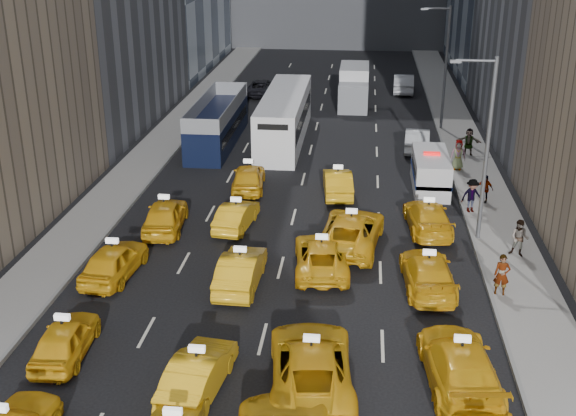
{
  "coord_description": "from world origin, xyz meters",
  "views": [
    {
      "loc": [
        3.41,
        -21.15,
        14.77
      ],
      "look_at": [
        0.09,
        10.3,
        2.0
      ],
      "focal_mm": 45.0,
      "sensor_mm": 36.0,
      "label": 1
    }
  ],
  "objects_px": {
    "nypd_van": "(430,172)",
    "double_decker": "(218,122)",
    "box_truck": "(354,87)",
    "city_bus": "(284,117)",
    "pedestrian_0": "(502,275)"
  },
  "relations": [
    {
      "from": "city_bus",
      "to": "double_decker",
      "type": "bearing_deg",
      "value": -156.71
    },
    {
      "from": "double_decker",
      "to": "nypd_van",
      "type": "bearing_deg",
      "value": -28.39
    },
    {
      "from": "city_bus",
      "to": "nypd_van",
      "type": "bearing_deg",
      "value": -35.27
    },
    {
      "from": "nypd_van",
      "to": "city_bus",
      "type": "xyz_separation_m",
      "value": [
        -9.53,
        8.82,
        0.69
      ]
    },
    {
      "from": "nypd_van",
      "to": "box_truck",
      "type": "bearing_deg",
      "value": 105.99
    },
    {
      "from": "nypd_van",
      "to": "box_truck",
      "type": "height_order",
      "value": "box_truck"
    },
    {
      "from": "nypd_van",
      "to": "box_truck",
      "type": "relative_size",
      "value": 0.73
    },
    {
      "from": "city_bus",
      "to": "pedestrian_0",
      "type": "relative_size",
      "value": 7.48
    },
    {
      "from": "city_bus",
      "to": "pedestrian_0",
      "type": "bearing_deg",
      "value": -54.73
    },
    {
      "from": "nypd_van",
      "to": "city_bus",
      "type": "distance_m",
      "value": 13.01
    },
    {
      "from": "nypd_van",
      "to": "double_decker",
      "type": "xyz_separation_m",
      "value": [
        -14.07,
        7.54,
        0.57
      ]
    },
    {
      "from": "box_truck",
      "to": "city_bus",
      "type": "bearing_deg",
      "value": -108.37
    },
    {
      "from": "double_decker",
      "to": "pedestrian_0",
      "type": "bearing_deg",
      "value": -52.23
    },
    {
      "from": "double_decker",
      "to": "pedestrian_0",
      "type": "relative_size",
      "value": 6.1
    },
    {
      "from": "nypd_van",
      "to": "double_decker",
      "type": "distance_m",
      "value": 15.98
    }
  ]
}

